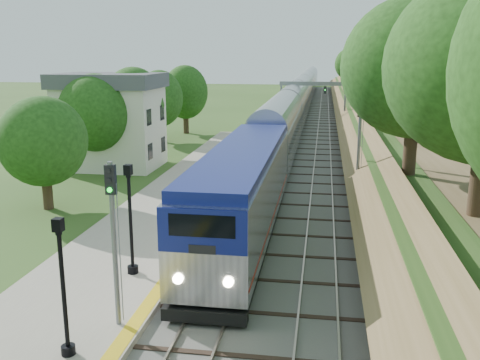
% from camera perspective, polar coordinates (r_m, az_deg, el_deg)
% --- Properties ---
extents(trackbed, '(9.50, 170.00, 0.28)m').
position_cam_1_polar(trackbed, '(73.85, 7.37, 5.81)').
color(trackbed, '#4C4944').
rests_on(trackbed, ground).
extents(platform, '(6.40, 68.00, 0.38)m').
position_cam_1_polar(platform, '(32.02, -8.11, -3.90)').
color(platform, gray).
rests_on(platform, ground).
extents(yellow_stripe, '(0.55, 68.00, 0.01)m').
position_cam_1_polar(yellow_stripe, '(31.27, -3.11, -3.83)').
color(yellow_stripe, gold).
rests_on(yellow_stripe, platform).
extents(embankment, '(10.64, 170.00, 11.70)m').
position_cam_1_polar(embankment, '(73.88, 13.95, 7.00)').
color(embankment, brown).
rests_on(embankment, ground).
extents(station_building, '(8.60, 6.60, 8.00)m').
position_cam_1_polar(station_building, '(47.11, -13.62, 6.24)').
color(station_building, beige).
rests_on(station_building, ground).
extents(signal_gantry, '(8.40, 0.38, 6.20)m').
position_cam_1_polar(signal_gantry, '(68.38, 7.76, 9.20)').
color(signal_gantry, slate).
rests_on(signal_gantry, ground).
extents(trees_behind_platform, '(7.82, 53.32, 7.21)m').
position_cam_1_polar(trees_behind_platform, '(37.44, -15.05, 5.10)').
color(trees_behind_platform, '#332316').
rests_on(trees_behind_platform, ground).
extents(train, '(3.19, 149.31, 4.68)m').
position_cam_1_polar(train, '(90.72, 6.47, 8.68)').
color(train, black).
rests_on(train, trackbed).
extents(lamppost_mid, '(0.44, 0.44, 4.48)m').
position_cam_1_polar(lamppost_mid, '(17.58, -18.28, -11.63)').
color(lamppost_mid, black).
rests_on(lamppost_mid, platform).
extents(lamppost_far, '(0.47, 0.47, 4.77)m').
position_cam_1_polar(lamppost_far, '(23.11, -11.57, -4.81)').
color(lamppost_far, black).
rests_on(lamppost_far, platform).
extents(signal_platform, '(0.34, 0.27, 5.79)m').
position_cam_1_polar(signal_platform, '(18.48, -13.36, -4.89)').
color(signal_platform, slate).
rests_on(signal_platform, platform).
extents(signal_farside, '(0.38, 0.30, 6.87)m').
position_cam_1_polar(signal_farside, '(34.41, 12.60, 4.18)').
color(signal_farside, slate).
rests_on(signal_farside, ground).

